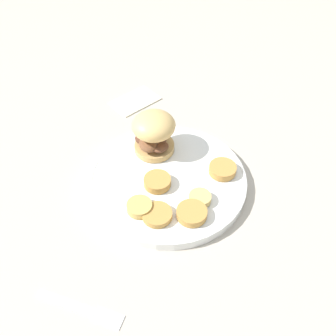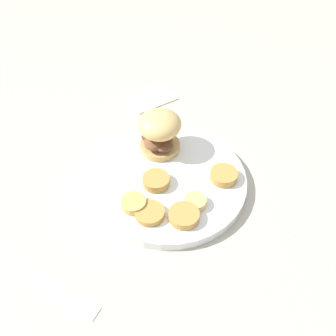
# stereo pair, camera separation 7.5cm
# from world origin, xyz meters

# --- Properties ---
(ground_plane) EXTENTS (4.00, 4.00, 0.00)m
(ground_plane) POSITION_xyz_m (0.00, 0.00, 0.00)
(ground_plane) COLOR #B2A899
(dinner_plate) EXTENTS (0.31, 0.31, 0.02)m
(dinner_plate) POSITION_xyz_m (0.00, 0.00, 0.01)
(dinner_plate) COLOR white
(dinner_plate) RESTS_ON ground_plane
(sandwich) EXTENTS (0.09, 0.09, 0.09)m
(sandwich) POSITION_xyz_m (-0.08, -0.01, 0.07)
(sandwich) COLOR tan
(sandwich) RESTS_ON dinner_plate
(potato_round_0) EXTENTS (0.05, 0.05, 0.01)m
(potato_round_0) POSITION_xyz_m (0.09, -0.04, 0.03)
(potato_round_0) COLOR #BC8942
(potato_round_0) RESTS_ON dinner_plate
(potato_round_1) EXTENTS (0.05, 0.05, 0.02)m
(potato_round_1) POSITION_xyz_m (0.01, -0.02, 0.03)
(potato_round_1) COLOR #BC8942
(potato_round_1) RESTS_ON dinner_plate
(potato_round_2) EXTENTS (0.05, 0.05, 0.02)m
(potato_round_2) POSITION_xyz_m (0.06, -0.07, 0.03)
(potato_round_2) COLOR tan
(potato_round_2) RESTS_ON dinner_plate
(potato_round_3) EXTENTS (0.04, 0.04, 0.01)m
(potato_round_3) POSITION_xyz_m (0.07, 0.04, 0.03)
(potato_round_3) COLOR #DBB766
(potato_round_3) RESTS_ON dinner_plate
(potato_round_4) EXTENTS (0.05, 0.05, 0.02)m
(potato_round_4) POSITION_xyz_m (0.02, 0.11, 0.03)
(potato_round_4) COLOR #BC8942
(potato_round_4) RESTS_ON dinner_plate
(potato_round_5) EXTENTS (0.06, 0.06, 0.01)m
(potato_round_5) POSITION_xyz_m (0.10, 0.02, 0.03)
(potato_round_5) COLOR #BC8942
(potato_round_5) RESTS_ON dinner_plate
(fork) EXTENTS (0.10, 0.13, 0.00)m
(fork) POSITION_xyz_m (0.21, -0.20, 0.00)
(fork) COLOR silver
(fork) RESTS_ON ground_plane
(napkin) EXTENTS (0.11, 0.13, 0.01)m
(napkin) POSITION_xyz_m (-0.28, -0.01, 0.00)
(napkin) COLOR beige
(napkin) RESTS_ON ground_plane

